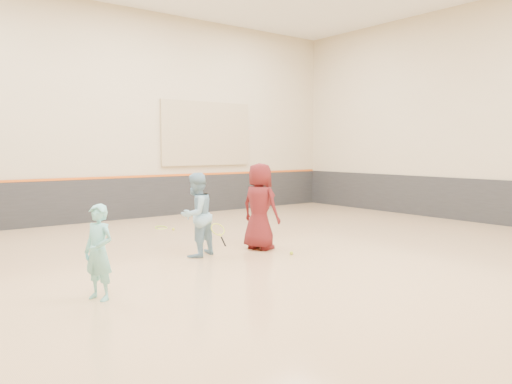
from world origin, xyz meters
TOP-DOWN VIEW (x-y plane):
  - room at (0.00, 0.00)m, footprint 15.04×12.04m
  - wainscot_back at (0.00, 5.97)m, footprint 14.90×0.04m
  - wainscot_right at (7.47, 0.00)m, footprint 0.04×11.90m
  - accent_stripe at (0.00, 5.96)m, footprint 14.90×0.03m
  - acoustic_panel at (2.80, 5.95)m, footprint 3.20×0.08m
  - girl at (-3.30, -1.09)m, footprint 0.47×0.56m
  - instructor at (-0.88, 0.45)m, footprint 0.93×0.84m
  - young_man at (0.49, 0.25)m, footprint 0.75×0.96m
  - held_racket at (-0.58, 0.17)m, footprint 0.46×0.46m
  - spare_racket at (0.11, 3.87)m, footprint 0.73×0.73m
  - ball_under_racket at (0.63, -0.54)m, footprint 0.07×0.07m
  - ball_in_hand at (0.64, 0.11)m, footprint 0.07×0.07m
  - ball_beside_spare at (0.19, 3.37)m, footprint 0.07×0.07m

SIDE VIEW (x-z plane):
  - ball_under_racket at x=0.63m, z-range 0.00..0.07m
  - ball_beside_spare at x=0.19m, z-range 0.00..0.07m
  - spare_racket at x=0.11m, z-range 0.00..0.14m
  - held_racket at x=-0.58m, z-range 0.28..0.76m
  - wainscot_back at x=0.00m, z-range 0.00..1.20m
  - wainscot_right at x=7.47m, z-range 0.00..1.20m
  - girl at x=-3.30m, z-range 0.00..1.29m
  - instructor at x=-0.88m, z-range 0.00..1.58m
  - room at x=0.00m, z-range -2.30..3.92m
  - young_man at x=0.49m, z-range 0.00..1.74m
  - ball_in_hand at x=0.64m, z-range 1.00..1.06m
  - accent_stripe at x=0.00m, z-range 1.19..1.25m
  - acoustic_panel at x=2.80m, z-range 1.50..3.50m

